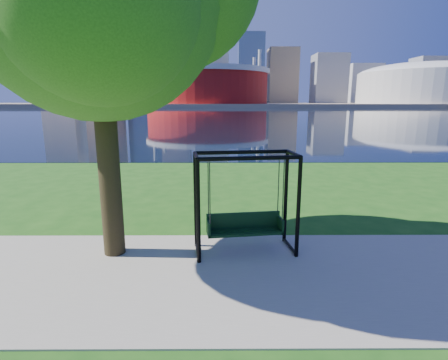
{
  "coord_description": "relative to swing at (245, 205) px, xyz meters",
  "views": [
    {
      "loc": [
        0.11,
        -6.49,
        3.2
      ],
      "look_at": [
        0.15,
        0.0,
        1.75
      ],
      "focal_mm": 28.0,
      "sensor_mm": 36.0,
      "label": 1
    }
  ],
  "objects": [
    {
      "name": "ground",
      "position": [
        -0.6,
        -0.63,
        -1.05
      ],
      "size": [
        900.0,
        900.0,
        0.0
      ],
      "primitive_type": "plane",
      "color": "#1E5114",
      "rests_on": "ground"
    },
    {
      "name": "path",
      "position": [
        -0.6,
        -1.13,
        -1.04
      ],
      "size": [
        120.0,
        4.0,
        0.03
      ],
      "primitive_type": "cube",
      "color": "#9E937F",
      "rests_on": "ground"
    },
    {
      "name": "river",
      "position": [
        -0.6,
        101.37,
        -1.04
      ],
      "size": [
        900.0,
        180.0,
        0.02
      ],
      "primitive_type": "cube",
      "color": "black",
      "rests_on": "ground"
    },
    {
      "name": "far_bank",
      "position": [
        -0.6,
        305.37,
        -0.05
      ],
      "size": [
        900.0,
        228.0,
        2.0
      ],
      "primitive_type": "cube",
      "color": "#937F60",
      "rests_on": "ground"
    },
    {
      "name": "stadium",
      "position": [
        -10.6,
        234.37,
        13.17
      ],
      "size": [
        83.0,
        83.0,
        32.0
      ],
      "color": "maroon",
      "rests_on": "far_bank"
    },
    {
      "name": "arena",
      "position": [
        134.4,
        234.37,
        14.82
      ],
      "size": [
        84.0,
        84.0,
        26.56
      ],
      "color": "beige",
      "rests_on": "far_bank"
    },
    {
      "name": "skyline",
      "position": [
        -4.86,
        318.77,
        34.84
      ],
      "size": [
        392.0,
        66.0,
        96.5
      ],
      "color": "gray",
      "rests_on": "far_bank"
    },
    {
      "name": "swing",
      "position": [
        0.0,
        0.0,
        0.0
      ],
      "size": [
        2.23,
        1.2,
        2.18
      ],
      "rotation": [
        0.0,
        0.0,
        0.13
      ],
      "color": "black",
      "rests_on": "ground"
    }
  ]
}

